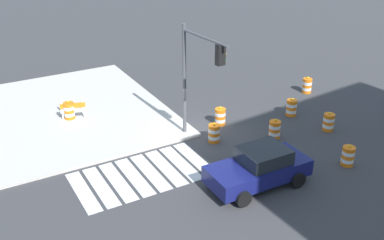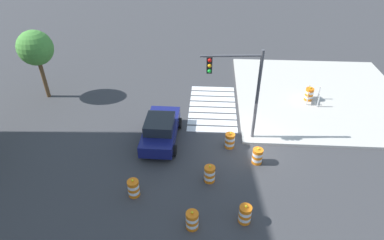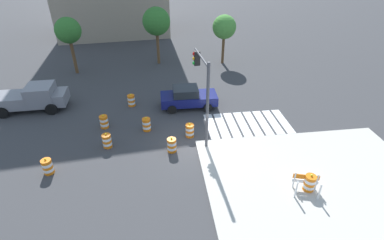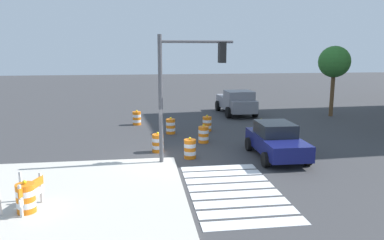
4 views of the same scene
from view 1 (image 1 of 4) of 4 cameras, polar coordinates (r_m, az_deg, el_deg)
ground_plane at (r=23.06m, az=1.12°, el=-2.02°), size 120.00×120.00×0.00m
sidewalk_corner at (r=26.21m, az=-17.14°, el=0.54°), size 12.00×12.00×0.15m
crosswalk_stripes at (r=20.11m, az=-6.15°, el=-6.71°), size 5.85×3.20×0.02m
sports_car at (r=19.16m, az=8.31°, el=-5.81°), size 4.33×2.19×1.63m
traffic_barrel_near_corner at (r=23.10m, az=10.18°, el=-1.15°), size 0.56×0.56×1.02m
traffic_barrel_crosswalk_end at (r=24.47m, az=16.54°, el=-0.25°), size 0.56×0.56×1.02m
traffic_barrel_median_near at (r=25.65m, az=12.20°, el=1.51°), size 0.56×0.56×1.02m
traffic_barrel_median_far at (r=28.93m, az=14.04°, el=4.16°), size 0.56×0.56×1.02m
traffic_barrel_far_curb at (r=24.10m, az=3.51°, el=0.43°), size 0.56×0.56×1.02m
traffic_barrel_lane_center at (r=21.60m, az=18.73°, el=-4.23°), size 0.56×0.56×1.02m
traffic_barrel_opposite_curb at (r=22.39m, az=2.74°, el=-1.65°), size 0.56×0.56×1.02m
traffic_barrel_on_sidewalk at (r=25.22m, az=-14.96°, el=1.13°), size 0.56×0.56×1.02m
construction_barricade at (r=25.24m, az=-14.51°, el=1.50°), size 1.40×1.09×1.00m
traffic_light_pole at (r=20.84m, az=0.81°, el=6.60°), size 0.62×3.28×5.50m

